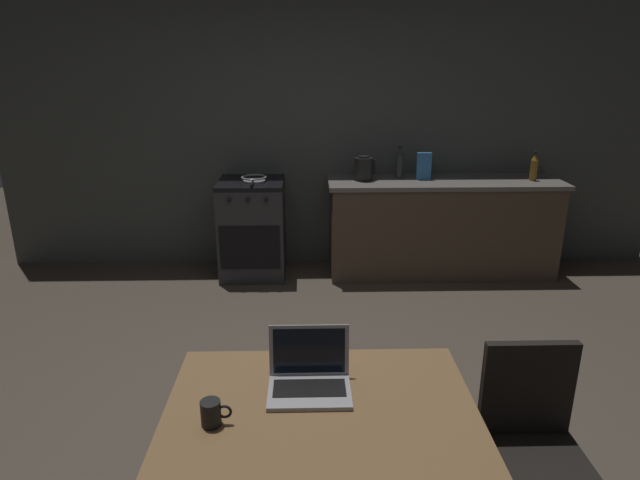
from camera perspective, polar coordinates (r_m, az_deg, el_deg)
ground_plane at (r=3.33m, az=-1.92°, el=-17.98°), size 12.00×12.00×0.00m
back_wall at (r=5.31m, az=1.41°, el=11.40°), size 6.40×0.10×2.64m
kitchen_counter at (r=5.30m, az=12.59°, el=1.40°), size 2.16×0.64×0.91m
stove_oven at (r=5.16m, az=-7.09°, el=1.24°), size 0.60×0.62×0.91m
dining_table at (r=2.17m, az=0.10°, el=-18.66°), size 1.16×0.81×0.75m
chair at (r=2.47m, az=21.41°, el=-18.97°), size 0.40×0.40×0.91m
laptop at (r=2.19m, az=-1.13°, el=-14.32°), size 0.32×0.26×0.23m
electric_kettle at (r=5.03m, az=4.59°, el=7.48°), size 0.20×0.18×0.22m
bottle at (r=5.37m, az=21.58°, el=7.15°), size 0.07×0.07×0.27m
frying_pan at (r=5.01m, az=-6.97°, el=6.41°), size 0.23×0.40×0.05m
coffee_mug at (r=2.04m, az=-11.32°, el=-17.39°), size 0.11×0.07×0.09m
cereal_box at (r=5.13m, az=10.85°, el=7.64°), size 0.13×0.05×0.25m
bottle_b at (r=5.15m, az=8.36°, el=7.99°), size 0.07×0.07×0.30m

